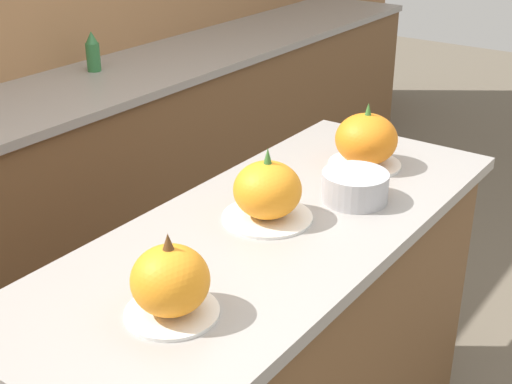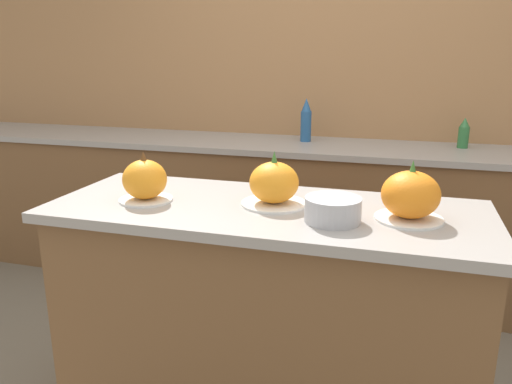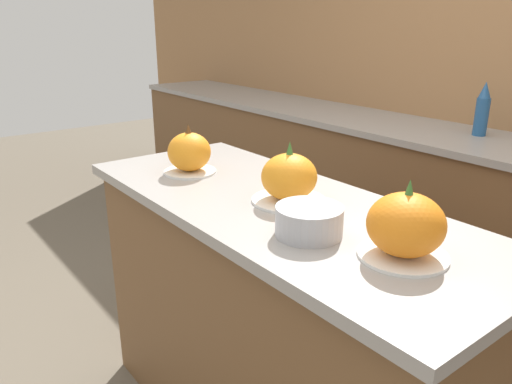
{
  "view_description": "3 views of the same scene",
  "coord_description": "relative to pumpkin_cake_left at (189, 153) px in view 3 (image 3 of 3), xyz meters",
  "views": [
    {
      "loc": [
        -1.3,
        -0.88,
        1.75
      ],
      "look_at": [
        -0.01,
        0.05,
        1.01
      ],
      "focal_mm": 50.0,
      "sensor_mm": 36.0,
      "label": 1
    },
    {
      "loc": [
        0.44,
        -1.59,
        1.44
      ],
      "look_at": [
        -0.02,
        -0.04,
        0.99
      ],
      "focal_mm": 35.0,
      "sensor_mm": 36.0,
      "label": 2
    },
    {
      "loc": [
        1.11,
        -0.94,
        1.47
      ],
      "look_at": [
        -0.05,
        -0.04,
        0.96
      ],
      "focal_mm": 35.0,
      "sensor_mm": 36.0,
      "label": 3
    }
  ],
  "objects": [
    {
      "name": "kitchen_island",
      "position": [
        0.43,
        0.05,
        -0.54
      ],
      "size": [
        1.52,
        0.61,
        0.93
      ],
      "color": "brown",
      "rests_on": "ground_plane"
    },
    {
      "name": "back_counter",
      "position": [
        0.43,
        1.4,
        -0.54
      ],
      "size": [
        6.0,
        0.6,
        0.92
      ],
      "color": "brown",
      "rests_on": "ground_plane"
    },
    {
      "name": "pumpkin_cake_left",
      "position": [
        0.0,
        0.0,
        0.0
      ],
      "size": [
        0.19,
        0.19,
        0.18
      ],
      "color": "white",
      "rests_on": "kitchen_island"
    },
    {
      "name": "pumpkin_cake_center",
      "position": [
        0.45,
        0.08,
        0.0
      ],
      "size": [
        0.23,
        0.23,
        0.19
      ],
      "color": "white",
      "rests_on": "kitchen_island"
    },
    {
      "name": "pumpkin_cake_right",
      "position": [
        0.91,
        0.05,
        0.0
      ],
      "size": [
        0.22,
        0.22,
        0.19
      ],
      "color": "white",
      "rests_on": "kitchen_island"
    },
    {
      "name": "bottle_tall",
      "position": [
        0.29,
        1.49,
        0.04
      ],
      "size": [
        0.07,
        0.07,
        0.26
      ],
      "color": "#235184",
      "rests_on": "back_counter"
    },
    {
      "name": "mixing_bowl",
      "position": [
        0.68,
        -0.04,
        -0.03
      ],
      "size": [
        0.18,
        0.18,
        0.08
      ],
      "color": "#ADADB2",
      "rests_on": "kitchen_island"
    }
  ]
}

